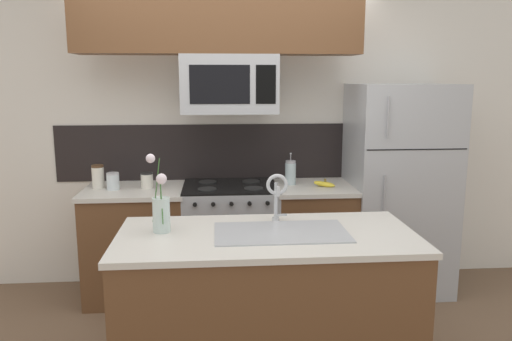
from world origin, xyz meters
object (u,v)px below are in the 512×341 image
microwave (229,84)px  refrigerator (397,188)px  storage_jar_short (147,180)px  banana_bunch (325,184)px  sink_faucet (277,191)px  storage_jar_tall (98,177)px  storage_jar_medium (113,181)px  flower_vase (161,211)px  french_press (290,173)px  stove_range (231,240)px

microwave → refrigerator: bearing=1.7°
storage_jar_short → banana_bunch: (1.44, -0.07, -0.04)m
storage_jar_short → sink_faucet: sink_faucet is taller
storage_jar_tall → storage_jar_medium: storage_jar_tall is taller
storage_jar_medium → storage_jar_tall: bearing=155.1°
flower_vase → banana_bunch: bearing=42.9°
refrigerator → storage_jar_medium: bearing=-179.0°
flower_vase → microwave: bearing=69.6°
french_press → sink_faucet: bearing=-102.8°
storage_jar_tall → refrigerator: bearing=-0.4°
stove_range → sink_faucet: 1.25m
storage_jar_medium → refrigerator: bearing=1.0°
storage_jar_short → sink_faucet: 1.40m
stove_range → microwave: 1.27m
refrigerator → flower_vase: size_ratio=3.81×
microwave → refrigerator: size_ratio=0.43×
refrigerator → sink_faucet: refrigerator is taller
storage_jar_short → flower_vase: 1.22m
microwave → banana_bunch: 1.11m
storage_jar_medium → storage_jar_short: 0.26m
storage_jar_tall → sink_faucet: (1.31, -1.08, 0.10)m
banana_bunch → microwave: bearing=177.1°
microwave → storage_jar_short: size_ratio=5.86×
storage_jar_tall → banana_bunch: storage_jar_tall is taller
stove_range → french_press: (0.50, 0.06, 0.55)m
microwave → sink_faucet: bearing=-75.9°
microwave → storage_jar_medium: bearing=180.0°
french_press → stove_range: bearing=-173.2°
storage_jar_medium → flower_vase: size_ratio=0.30×
french_press → sink_faucet: 1.13m
stove_range → french_press: french_press is taller
storage_jar_tall → microwave: bearing=-3.2°
microwave → storage_jar_short: microwave is taller
stove_range → sink_faucet: sink_faucet is taller
banana_bunch → refrigerator: bearing=7.1°
microwave → storage_jar_short: 1.01m
storage_jar_tall → storage_jar_short: (0.39, -0.02, -0.03)m
storage_jar_tall → french_press: bearing=0.8°
banana_bunch → flower_vase: flower_vase is taller
refrigerator → flower_vase: bearing=-146.9°
storage_jar_medium → storage_jar_short: bearing=7.5°
microwave → storage_jar_medium: 1.20m
stove_range → banana_bunch: banana_bunch is taller
banana_bunch → flower_vase: size_ratio=0.42×
stove_range → storage_jar_short: bearing=178.8°
sink_faucet → flower_vase: flower_vase is taller
microwave → storage_jar_tall: (-1.06, 0.06, -0.73)m
microwave → refrigerator: 1.66m
stove_range → storage_jar_tall: (-1.06, 0.04, 0.54)m
storage_jar_short → banana_bunch: bearing=-2.9°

